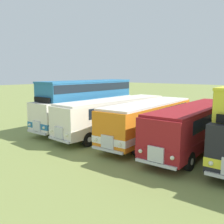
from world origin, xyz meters
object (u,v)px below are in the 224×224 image
at_px(bus_first_in_row, 87,102).
at_px(bus_fourth_in_row, 196,124).
at_px(bus_second_in_row, 115,113).
at_px(bus_third_in_row, 149,119).

height_order(bus_first_in_row, bus_fourth_in_row, bus_first_in_row).
bearing_deg(bus_first_in_row, bus_fourth_in_row, -1.31).
xyz_separation_m(bus_first_in_row, bus_second_in_row, (3.53, -0.22, -0.72)).
height_order(bus_second_in_row, bus_third_in_row, same).
height_order(bus_third_in_row, bus_fourth_in_row, same).
bearing_deg(bus_fourth_in_row, bus_first_in_row, 178.69).
distance_m(bus_first_in_row, bus_fourth_in_row, 10.60).
height_order(bus_first_in_row, bus_third_in_row, bus_first_in_row).
bearing_deg(bus_second_in_row, bus_first_in_row, 176.43).
bearing_deg(bus_third_in_row, bus_fourth_in_row, 3.61).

